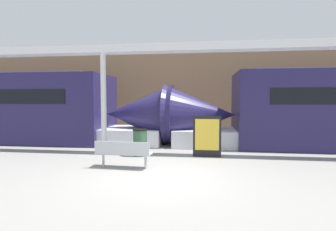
% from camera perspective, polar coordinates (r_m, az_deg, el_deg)
% --- Properties ---
extents(ground_plane, '(60.00, 60.00, 0.00)m').
position_cam_1_polar(ground_plane, '(6.82, -1.64, -13.23)').
color(ground_plane, gray).
extents(station_wall, '(56.00, 0.20, 5.00)m').
position_cam_1_polar(station_wall, '(15.64, 3.75, 5.41)').
color(station_wall, '#937051').
rests_on(station_wall, ground_plane).
extents(bench_near, '(1.63, 0.53, 0.79)m').
position_cam_1_polar(bench_near, '(7.62, -9.75, -7.78)').
color(bench_near, '#ADB2B7').
rests_on(bench_near, ground_plane).
extents(trash_bin, '(0.50, 0.50, 0.95)m').
position_cam_1_polar(trash_bin, '(9.24, -6.11, -5.79)').
color(trash_bin, '#2D5138').
rests_on(trash_bin, ground_plane).
extents(poster_board, '(0.95, 0.07, 1.41)m').
position_cam_1_polar(poster_board, '(9.07, 8.49, -4.50)').
color(poster_board, black).
rests_on(poster_board, ground_plane).
extents(support_column_near, '(0.20, 0.20, 3.63)m').
position_cam_1_polar(support_column_near, '(9.93, -13.84, 2.52)').
color(support_column_near, silver).
rests_on(support_column_near, ground_plane).
extents(canopy_beam, '(28.00, 0.60, 0.28)m').
position_cam_1_polar(canopy_beam, '(10.09, -14.00, 13.71)').
color(canopy_beam, silver).
rests_on(canopy_beam, support_column_near).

